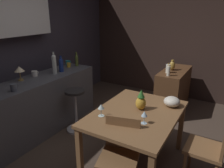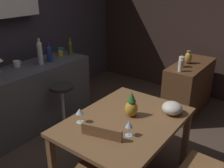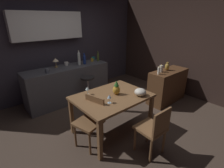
# 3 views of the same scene
# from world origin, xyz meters

# --- Properties ---
(ground_plane) EXTENTS (9.00, 9.00, 0.00)m
(ground_plane) POSITION_xyz_m (0.00, 0.00, 0.00)
(ground_plane) COLOR #47382D
(wall_kitchen_back) EXTENTS (5.20, 0.33, 2.60)m
(wall_kitchen_back) POSITION_xyz_m (-0.06, 2.08, 1.41)
(wall_kitchen_back) COLOR #38333D
(wall_kitchen_back) RESTS_ON ground_plane
(wall_side_right) EXTENTS (0.10, 4.40, 2.60)m
(wall_side_right) POSITION_xyz_m (2.55, 0.30, 1.30)
(wall_side_right) COLOR #33231E
(wall_side_right) RESTS_ON ground_plane
(dining_table) EXTENTS (1.30, 0.96, 0.74)m
(dining_table) POSITION_xyz_m (-0.13, -0.23, 0.66)
(dining_table) COLOR brown
(dining_table) RESTS_ON ground_plane
(kitchen_counter) EXTENTS (2.10, 0.60, 0.90)m
(kitchen_counter) POSITION_xyz_m (-0.14, 1.48, 0.45)
(kitchen_counter) COLOR #4C4C51
(kitchen_counter) RESTS_ON ground_plane
(sideboard_cabinet) EXTENTS (1.10, 0.44, 0.82)m
(sideboard_cabinet) POSITION_xyz_m (1.75, -0.20, 0.41)
(sideboard_cabinet) COLOR #56351E
(sideboard_cabinet) RESTS_ON ground_plane
(chair_near_window) EXTENTS (0.49, 0.49, 0.85)m
(chair_near_window) POSITION_xyz_m (-0.62, -0.26, 0.48)
(chair_near_window) COLOR brown
(chair_near_window) RESTS_ON ground_plane
(chair_by_doorway) EXTENTS (0.41, 0.41, 0.83)m
(chair_by_doorway) POSITION_xyz_m (-0.03, -1.09, 0.47)
(chair_by_doorway) COLOR brown
(chair_by_doorway) RESTS_ON ground_plane
(bar_stool) EXTENTS (0.34, 0.34, 0.72)m
(bar_stool) POSITION_xyz_m (0.11, 0.96, 0.38)
(bar_stool) COLOR #262323
(bar_stool) RESTS_ON ground_plane
(wine_glass_left) EXTENTS (0.08, 0.08, 0.15)m
(wine_glass_left) POSITION_xyz_m (-0.43, 0.09, 0.85)
(wine_glass_left) COLOR silver
(wine_glass_left) RESTS_ON dining_table
(wine_glass_right) EXTENTS (0.07, 0.07, 0.15)m
(wine_glass_right) POSITION_xyz_m (-0.34, -0.41, 0.85)
(wine_glass_right) COLOR silver
(wine_glass_right) RESTS_ON dining_table
(pineapple_centerpiece) EXTENTS (0.13, 0.13, 0.26)m
(pineapple_centerpiece) POSITION_xyz_m (-0.03, -0.23, 0.85)
(pineapple_centerpiece) COLOR gold
(pineapple_centerpiece) RESTS_ON dining_table
(fruit_bowl) EXTENTS (0.21, 0.21, 0.13)m
(fruit_bowl) POSITION_xyz_m (0.25, -0.54, 0.80)
(fruit_bowl) COLOR beige
(fruit_bowl) RESTS_ON dining_table
(wine_bottle_cobalt) EXTENTS (0.08, 0.08, 0.28)m
(wine_bottle_cobalt) POSITION_xyz_m (0.35, 1.43, 1.03)
(wine_bottle_cobalt) COLOR navy
(wine_bottle_cobalt) RESTS_ON kitchen_counter
(wine_bottle_olive) EXTENTS (0.06, 0.06, 0.27)m
(wine_bottle_olive) POSITION_xyz_m (0.80, 1.46, 1.02)
(wine_bottle_olive) COLOR #475623
(wine_bottle_olive) RESTS_ON kitchen_counter
(wine_bottle_clear) EXTENTS (0.07, 0.07, 0.37)m
(wine_bottle_clear) POSITION_xyz_m (0.20, 1.44, 1.08)
(wine_bottle_clear) COLOR silver
(wine_bottle_clear) RESTS_ON kitchen_counter
(cup_white) EXTENTS (0.12, 0.09, 0.09)m
(cup_white) POSITION_xyz_m (-0.08, 1.62, 0.94)
(cup_white) COLOR white
(cup_white) RESTS_ON kitchen_counter
(cup_mustard) EXTENTS (0.11, 0.07, 0.08)m
(cup_mustard) POSITION_xyz_m (0.65, 1.54, 0.94)
(cup_mustard) COLOR gold
(cup_mustard) RESTS_ON kitchen_counter
(cup_slate) EXTENTS (0.12, 0.08, 0.10)m
(cup_slate) POSITION_xyz_m (-0.68, 1.32, 0.95)
(cup_slate) COLOR #515660
(cup_slate) RESTS_ON kitchen_counter
(cup_teal) EXTENTS (0.13, 0.09, 0.09)m
(cup_teal) POSITION_xyz_m (0.77, 1.66, 0.94)
(cup_teal) COLOR teal
(cup_teal) RESTS_ON kitchen_counter
(counter_lamp) EXTENTS (0.15, 0.15, 0.22)m
(counter_lamp) POSITION_xyz_m (-0.34, 1.62, 1.07)
(counter_lamp) COLOR #A58447
(counter_lamp) RESTS_ON kitchen_counter
(pillar_candle_tall) EXTENTS (0.08, 0.08, 0.19)m
(pillar_candle_tall) POSITION_xyz_m (1.49, -0.12, 0.90)
(pillar_candle_tall) COLOR white
(pillar_candle_tall) RESTS_ON sideboard_cabinet
(pillar_candle_short) EXTENTS (0.06, 0.06, 0.20)m
(pillar_candle_short) POSITION_xyz_m (1.30, -0.19, 0.91)
(pillar_candle_short) COLOR white
(pillar_candle_short) RESTS_ON sideboard_cabinet
(vase_brass) EXTENTS (0.11, 0.11, 0.20)m
(vase_brass) POSITION_xyz_m (1.72, -0.14, 0.91)
(vase_brass) COLOR #B78C38
(vase_brass) RESTS_ON sideboard_cabinet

